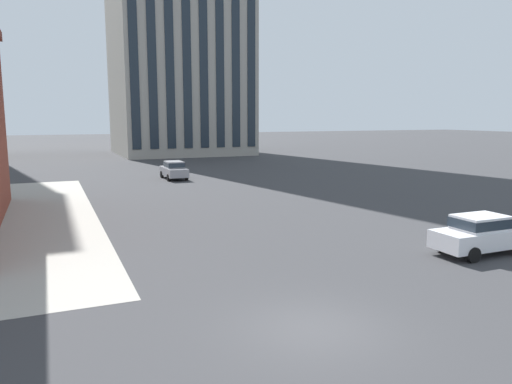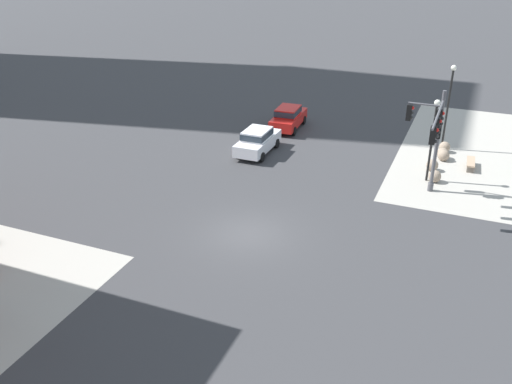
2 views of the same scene
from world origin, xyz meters
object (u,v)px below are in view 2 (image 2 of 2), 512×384
bollard_sphere_curb_d (443,153)px  street_lamp_mid_sidewalk (449,98)px  bollard_sphere_curb_c (444,155)px  car_main_northbound_far (288,117)px  bollard_sphere_curb_e (445,147)px  car_main_southbound_near (257,140)px  bench_near_signal (471,163)px  bollard_sphere_curb_b (432,165)px  street_lamp_corner_near (433,130)px  bollard_sphere_curb_a (435,176)px  traffic_signal_main (433,133)px

bollard_sphere_curb_d → street_lamp_mid_sidewalk: size_ratio=0.13×
bollard_sphere_curb_c → car_main_northbound_far: bearing=79.2°
car_main_northbound_far → bollard_sphere_curb_d: bearing=-99.2°
bollard_sphere_curb_d → street_lamp_mid_sidewalk: street_lamp_mid_sidewalk is taller
bollard_sphere_curb_e → car_main_southbound_near: size_ratio=0.17×
car_main_southbound_near → street_lamp_mid_sidewalk: bearing=-63.9°
bench_near_signal → bollard_sphere_curb_e: bearing=38.5°
bollard_sphere_curb_c → car_main_northbound_far: size_ratio=0.16×
bollard_sphere_curb_b → car_main_northbound_far: car_main_northbound_far is taller
bench_near_signal → car_main_northbound_far: (2.83, 13.16, 0.59)m
bollard_sphere_curb_c → bollard_sphere_curb_b: bearing=166.1°
bollard_sphere_curb_b → bench_near_signal: 2.57m
street_lamp_corner_near → car_main_northbound_far: size_ratio=1.11×
bollard_sphere_curb_e → bench_near_signal: bearing=-141.5°
bollard_sphere_curb_a → traffic_signal_main: bearing=173.9°
bollard_sphere_curb_e → bollard_sphere_curb_c: bearing=-176.8°
bollard_sphere_curb_a → street_lamp_mid_sidewalk: (5.90, 0.15, 3.20)m
bench_near_signal → car_main_northbound_far: car_main_northbound_far is taller
bollard_sphere_curb_a → car_main_southbound_near: (0.33, 11.53, 0.55)m
bollard_sphere_curb_c → bench_near_signal: bollard_sphere_curb_c is taller
bollard_sphere_curb_e → street_lamp_mid_sidewalk: bearing=19.7°
traffic_signal_main → car_main_southbound_near: (2.85, 11.26, -2.96)m
street_lamp_mid_sidewalk → bollard_sphere_curb_b: bearing=177.5°
bollard_sphere_curb_b → car_main_southbound_near: car_main_southbound_near is taller
traffic_signal_main → street_lamp_corner_near: (2.56, 0.19, -0.72)m
bollard_sphere_curb_a → street_lamp_mid_sidewalk: street_lamp_mid_sidewalk is taller
bollard_sphere_curb_d → bench_near_signal: bollard_sphere_curb_d is taller
bollard_sphere_curb_d → bollard_sphere_curb_e: bearing=-0.3°
street_lamp_mid_sidewalk → car_main_southbound_near: 12.94m
street_lamp_corner_near → bollard_sphere_curb_b: bearing=-4.2°
bollard_sphere_curb_d → bollard_sphere_curb_c: bearing=-164.1°
bollard_sphere_curb_b → street_lamp_corner_near: bearing=175.8°
car_main_southbound_near → bollard_sphere_curb_c: bearing=-74.0°
bollard_sphere_curb_c → street_lamp_corner_near: street_lamp_corner_near is taller
bench_near_signal → car_main_northbound_far: bearing=77.9°
bench_near_signal → street_lamp_corner_near: size_ratio=0.37×
bollard_sphere_curb_a → bollard_sphere_curb_e: (5.29, -0.07, 0.00)m
traffic_signal_main → bollard_sphere_curb_a: traffic_signal_main is taller
street_lamp_corner_near → car_main_northbound_far: (5.82, 10.85, -2.24)m
bollard_sphere_curb_a → bench_near_signal: bearing=-31.5°
bollard_sphere_curb_a → street_lamp_corner_near: bearing=84.2°
bollard_sphere_curb_e → bench_near_signal: 2.88m
bollard_sphere_curb_c → street_lamp_corner_near: (-3.64, 0.61, 2.79)m
traffic_signal_main → bollard_sphere_curb_b: 5.49m
bollard_sphere_curb_d → bollard_sphere_curb_e: size_ratio=1.00×
bollard_sphere_curb_d → street_lamp_corner_near: bearing=172.6°
bollard_sphere_curb_d → car_main_southbound_near: (-3.69, 11.59, 0.55)m
bench_near_signal → traffic_signal_main: bearing=159.0°
bollard_sphere_curb_b → car_main_northbound_far: 11.75m
traffic_signal_main → bollard_sphere_curb_a: bearing=-6.1°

